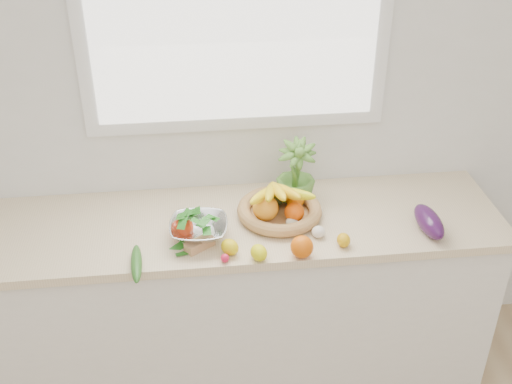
{
  "coord_description": "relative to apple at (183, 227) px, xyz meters",
  "views": [
    {
      "loc": [
        -0.21,
        -0.32,
        2.45
      ],
      "look_at": [
        0.05,
        1.93,
        1.05
      ],
      "focal_mm": 45.0,
      "sensor_mm": 36.0,
      "label": 1
    }
  ],
  "objects": [
    {
      "name": "garlic_b",
      "position": [
        0.58,
        0.09,
        -0.02
      ],
      "size": [
        0.06,
        0.06,
        0.04
      ],
      "primitive_type": "ellipsoid",
      "rotation": [
        0.0,
        0.0,
        0.08
      ],
      "color": "white",
      "rests_on": "countertop"
    },
    {
      "name": "window_frame",
      "position": [
        0.26,
        0.37,
        0.81
      ],
      "size": [
        1.3,
        0.03,
        1.1
      ],
      "primitive_type": "cube",
      "color": "white",
      "rests_on": "back_wall"
    },
    {
      "name": "lemon_c",
      "position": [
        0.29,
        -0.19,
        -0.01
      ],
      "size": [
        0.09,
        0.1,
        0.06
      ],
      "primitive_type": "ellipsoid",
      "rotation": [
        0.0,
        0.0,
        0.32
      ],
      "color": "yellow",
      "rests_on": "countertop"
    },
    {
      "name": "apple",
      "position": [
        0.0,
        0.0,
        0.0
      ],
      "size": [
        0.09,
        0.09,
        0.09
      ],
      "primitive_type": "sphere",
      "rotation": [
        0.0,
        0.0,
        -0.09
      ],
      "color": "red",
      "rests_on": "countertop"
    },
    {
      "name": "cucumber",
      "position": [
        -0.18,
        -0.19,
        -0.02
      ],
      "size": [
        0.05,
        0.24,
        0.04
      ],
      "primitive_type": "ellipsoid",
      "rotation": [
        0.0,
        0.0,
        0.05
      ],
      "color": "#225418",
      "rests_on": "countertop"
    },
    {
      "name": "eggplant",
      "position": [
        1.02,
        -0.08,
        0.0
      ],
      "size": [
        0.11,
        0.24,
        0.09
      ],
      "primitive_type": "ellipsoid",
      "rotation": [
        0.0,
        0.0,
        0.07
      ],
      "color": "#34113E",
      "rests_on": "countertop"
    },
    {
      "name": "counter_cabinet",
      "position": [
        0.26,
        0.09,
        -0.51
      ],
      "size": [
        2.2,
        0.58,
        0.86
      ],
      "primitive_type": "cube",
      "color": "silver",
      "rests_on": "ground"
    },
    {
      "name": "potted_herb",
      "position": [
        0.5,
        0.22,
        0.09
      ],
      "size": [
        0.19,
        0.19,
        0.31
      ],
      "primitive_type": "imported",
      "rotation": [
        0.0,
        0.0,
        -0.12
      ],
      "color": "#50832F",
      "rests_on": "countertop"
    },
    {
      "name": "lemon_b",
      "position": [
        0.64,
        -0.14,
        -0.02
      ],
      "size": [
        0.06,
        0.07,
        0.05
      ],
      "primitive_type": "ellipsoid",
      "rotation": [
        0.0,
        0.0,
        -0.07
      ],
      "color": "#D1990B",
      "rests_on": "countertop"
    },
    {
      "name": "orange_loose",
      "position": [
        0.46,
        -0.19,
        0.0
      ],
      "size": [
        0.12,
        0.12,
        0.09
      ],
      "primitive_type": "sphere",
      "rotation": [
        0.0,
        0.0,
        -0.43
      ],
      "color": "#DB5706",
      "rests_on": "countertop"
    },
    {
      "name": "garlic_a",
      "position": [
        0.46,
        0.01,
        -0.02
      ],
      "size": [
        0.07,
        0.07,
        0.05
      ],
      "primitive_type": "ellipsoid",
      "rotation": [
        0.0,
        0.0,
        0.25
      ],
      "color": "silver",
      "rests_on": "countertop"
    },
    {
      "name": "window_pane",
      "position": [
        0.26,
        0.35,
        0.81
      ],
      "size": [
        1.18,
        0.01,
        0.98
      ],
      "primitive_type": "cube",
      "color": "white",
      "rests_on": "window_frame"
    },
    {
      "name": "back_wall",
      "position": [
        0.26,
        0.39,
        0.41
      ],
      "size": [
        4.5,
        0.02,
        2.7
      ],
      "primitive_type": "cube",
      "color": "white",
      "rests_on": "ground"
    },
    {
      "name": "colander_with_spinach",
      "position": [
        0.06,
        -0.03,
        0.02
      ],
      "size": [
        0.26,
        0.26,
        0.12
      ],
      "color": "white",
      "rests_on": "countertop"
    },
    {
      "name": "radish",
      "position": [
        0.16,
        -0.19,
        -0.03
      ],
      "size": [
        0.04,
        0.04,
        0.03
      ],
      "primitive_type": "sphere",
      "rotation": [
        0.0,
        0.0,
        -0.24
      ],
      "color": "#DC1B42",
      "rests_on": "countertop"
    },
    {
      "name": "garlic_c",
      "position": [
        0.55,
        -0.07,
        -0.02
      ],
      "size": [
        0.06,
        0.06,
        0.05
      ],
      "primitive_type": "ellipsoid",
      "rotation": [
        0.0,
        0.0,
        -0.04
      ],
      "color": "white",
      "rests_on": "countertop"
    },
    {
      "name": "countertop",
      "position": [
        0.26,
        0.09,
        -0.06
      ],
      "size": [
        2.24,
        0.62,
        0.04
      ],
      "primitive_type": "cube",
      "color": "beige",
      "rests_on": "counter_cabinet"
    },
    {
      "name": "ginger",
      "position": [
        0.06,
        -0.09,
        -0.02
      ],
      "size": [
        0.13,
        0.11,
        0.04
      ],
      "primitive_type": "cube",
      "rotation": [
        0.0,
        0.0,
        0.61
      ],
      "color": "tan",
      "rests_on": "countertop"
    },
    {
      "name": "fruit_basket",
      "position": [
        0.41,
        0.1,
        0.01
      ],
      "size": [
        0.4,
        0.4,
        0.19
      ],
      "color": "tan",
      "rests_on": "countertop"
    },
    {
      "name": "lemon_a",
      "position": [
        0.18,
        -0.14,
        -0.01
      ],
      "size": [
        0.1,
        0.1,
        0.06
      ],
      "primitive_type": "ellipsoid",
      "rotation": [
        0.0,
        0.0,
        0.61
      ],
      "color": "#DEBF0C",
      "rests_on": "countertop"
    }
  ]
}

